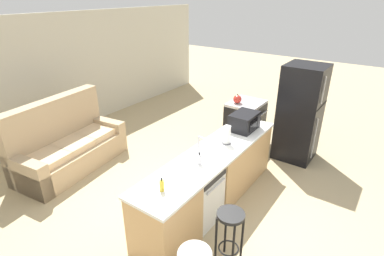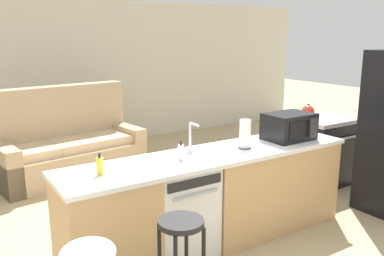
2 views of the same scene
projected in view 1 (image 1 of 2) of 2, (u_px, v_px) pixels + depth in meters
The scene contains 14 objects.
ground_plane at pixel (206, 208), 4.52m from camera, with size 24.00×24.00×0.00m, color tan.
wall_back at pixel (51, 77), 6.41m from camera, with size 10.00×0.06×2.60m.
kitchen_counter at pixel (215, 178), 4.52m from camera, with size 2.94×0.66×0.90m.
dishwasher at pixel (197, 194), 4.16m from camera, with size 0.58×0.61×0.84m.
stove_range at pixel (245, 122), 6.36m from camera, with size 0.76×0.68×0.90m.
refrigerator at pixel (300, 113), 5.59m from camera, with size 0.72×0.73×1.82m.
microwave at pixel (244, 121), 4.91m from camera, with size 0.50×0.37×0.28m.
sink_faucet at pixel (200, 147), 4.11m from camera, with size 0.07×0.18×0.30m.
paper_towel_roll at pixel (227, 135), 4.45m from camera, with size 0.14×0.14×0.28m.
soap_bottle at pixel (199, 159), 3.94m from camera, with size 0.06×0.06×0.18m.
dish_soap_bottle at pixel (162, 186), 3.41m from camera, with size 0.06×0.06×0.18m.
kettle at pixel (237, 99), 6.08m from camera, with size 0.21×0.17×0.19m.
bar_stool at pixel (230, 228), 3.41m from camera, with size 0.32×0.32×0.74m.
couch at pixel (67, 147), 5.48m from camera, with size 2.10×1.17×1.27m.
Camera 1 is at (-3.05, -1.92, 2.99)m, focal length 28.00 mm.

